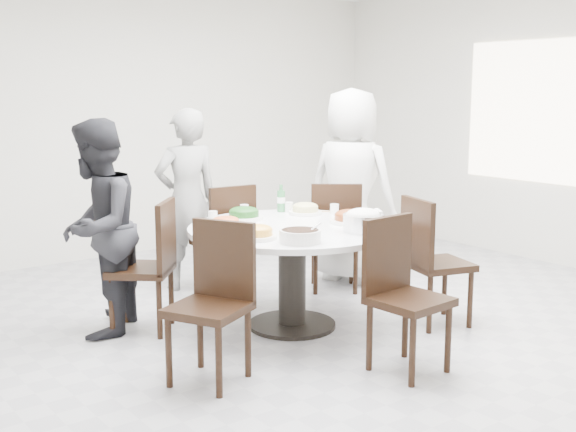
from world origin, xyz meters
TOP-DOWN VIEW (x-y plane):
  - floor at (0.00, 0.00)m, footprint 6.00×6.00m
  - wall_back at (0.00, 3.00)m, footprint 6.00×0.01m
  - wall_right at (3.00, 0.00)m, footprint 0.01×6.00m
  - window at (2.98, 0.00)m, footprint 0.04×2.20m
  - dining_table at (-0.27, 0.05)m, footprint 1.50×1.50m
  - chair_ne at (0.64, 0.63)m, footprint 0.59×0.59m
  - chair_n at (-0.22, 1.07)m, footprint 0.44×0.44m
  - chair_nw at (-1.18, 0.63)m, footprint 0.59×0.59m
  - chair_sw at (-1.28, -0.46)m, footprint 0.57×0.57m
  - chair_s at (-0.21, -1.06)m, footprint 0.45×0.45m
  - chair_se at (0.64, -0.55)m, footprint 0.52×0.52m
  - diner_right at (0.94, 0.76)m, footprint 0.82×0.99m
  - diner_middle at (-0.35, 1.43)m, footprint 0.61×0.44m
  - diner_left at (-1.44, 0.76)m, footprint 0.92×0.94m
  - dish_greens at (-0.39, 0.49)m, footprint 0.29×0.29m
  - dish_pale at (0.12, 0.39)m, footprint 0.26×0.26m
  - dish_orange at (-0.70, 0.25)m, footprint 0.25×0.25m
  - dish_redbrown at (0.16, -0.11)m, footprint 0.31×0.31m
  - dish_tofu at (-0.71, -0.15)m, footprint 0.27×0.27m
  - rice_bowl at (0.02, -0.40)m, footprint 0.28×0.28m
  - soup_bowl at (-0.55, -0.41)m, footprint 0.27×0.27m
  - beverage_bottle at (0.04, 0.60)m, footprint 0.06×0.06m
  - tea_cups at (-0.29, 0.69)m, footprint 0.07×0.07m
  - chopsticks at (-0.25, 0.70)m, footprint 0.24×0.04m

SIDE VIEW (x-z plane):
  - floor at x=0.00m, z-range -0.01..0.01m
  - dining_table at x=-0.27m, z-range 0.00..0.75m
  - chair_ne at x=0.64m, z-range 0.00..0.95m
  - chair_n at x=-0.22m, z-range 0.00..0.95m
  - chair_nw at x=-1.18m, z-range 0.00..0.95m
  - chair_sw at x=-1.28m, z-range 0.00..0.95m
  - chair_s at x=-0.21m, z-range 0.00..0.95m
  - chair_se at x=0.64m, z-range 0.00..0.95m
  - chopsticks at x=-0.25m, z-range 0.75..0.76m
  - diner_left at x=-1.44m, z-range 0.00..1.53m
  - diner_middle at x=-0.35m, z-range 0.00..1.57m
  - dish_orange at x=-0.70m, z-range 0.75..0.82m
  - dish_tofu at x=-0.71m, z-range 0.75..0.82m
  - dish_pale at x=0.12m, z-range 0.75..0.82m
  - dish_greens at x=-0.39m, z-range 0.75..0.82m
  - dish_redbrown at x=0.16m, z-range 0.75..0.83m
  - tea_cups at x=-0.29m, z-range 0.75..0.83m
  - soup_bowl at x=-0.55m, z-range 0.75..0.83m
  - rice_bowl at x=0.02m, z-range 0.75..0.87m
  - beverage_bottle at x=0.04m, z-range 0.75..0.97m
  - diner_right at x=0.94m, z-range 0.00..1.73m
  - wall_back at x=0.00m, z-range 0.00..2.80m
  - wall_right at x=3.00m, z-range 0.00..2.80m
  - window at x=2.98m, z-range 0.80..2.20m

